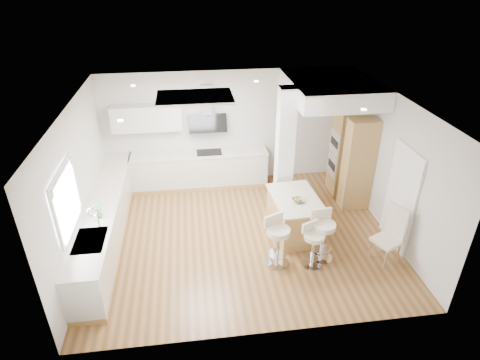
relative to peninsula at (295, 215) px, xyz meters
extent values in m
plane|color=olive|center=(-1.08, 0.03, -0.42)|extent=(6.00, 6.00, 0.00)
cube|color=white|center=(-1.08, 0.03, -0.42)|extent=(6.00, 5.00, 0.02)
cube|color=silver|center=(-1.08, 2.53, 0.98)|extent=(6.00, 0.04, 2.80)
cube|color=silver|center=(-4.08, 0.03, 0.98)|extent=(0.04, 5.00, 2.80)
cube|color=silver|center=(1.92, 0.03, 0.98)|extent=(0.04, 5.00, 2.80)
cube|color=white|center=(-1.88, 0.63, 2.36)|extent=(1.40, 0.95, 0.05)
cube|color=white|center=(-1.88, 0.63, 2.34)|extent=(1.25, 0.80, 0.03)
cylinder|color=white|center=(-3.08, 1.53, 2.37)|extent=(0.10, 0.10, 0.02)
cylinder|color=white|center=(-3.08, -0.47, 2.37)|extent=(0.10, 0.10, 0.02)
cylinder|color=white|center=(-0.58, 1.53, 2.37)|extent=(0.10, 0.10, 0.02)
cylinder|color=white|center=(0.92, 1.03, 2.37)|extent=(0.10, 0.10, 0.02)
cylinder|color=white|center=(0.92, -0.47, 2.37)|extent=(0.10, 0.10, 0.02)
cube|color=white|center=(-4.04, -0.87, 1.23)|extent=(0.03, 1.15, 0.95)
cube|color=white|center=(-4.03, -0.87, 1.74)|extent=(0.04, 1.28, 0.06)
cube|color=white|center=(-4.03, -0.87, 0.73)|extent=(0.04, 1.28, 0.06)
cube|color=white|center=(-4.03, -1.48, 1.23)|extent=(0.04, 0.06, 0.95)
cube|color=white|center=(-4.03, -0.26, 1.23)|extent=(0.04, 0.06, 0.95)
cube|color=#B8BBC0|center=(-4.02, -0.87, 1.66)|extent=(0.03, 1.18, 0.14)
cube|color=#484238|center=(1.90, -0.57, 0.58)|extent=(0.02, 0.90, 2.00)
cube|color=white|center=(1.89, -0.57, 0.58)|extent=(0.05, 1.00, 2.10)
cube|color=tan|center=(-3.78, 0.28, -0.37)|extent=(0.60, 4.50, 0.10)
cube|color=silver|center=(-3.78, 0.28, 0.06)|extent=(0.60, 4.50, 0.76)
cube|color=beige|center=(-3.78, 0.28, 0.46)|extent=(0.63, 4.50, 0.04)
cube|color=silver|center=(-3.78, -0.97, 0.47)|extent=(0.50, 0.75, 0.02)
cube|color=silver|center=(-3.78, -1.15, 0.42)|extent=(0.40, 0.34, 0.10)
cube|color=silver|center=(-3.78, -0.79, 0.42)|extent=(0.40, 0.34, 0.10)
cylinder|color=silver|center=(-3.66, -0.67, 0.66)|extent=(0.02, 0.02, 0.36)
torus|color=silver|center=(-3.73, -0.67, 0.84)|extent=(0.18, 0.02, 0.18)
imported|color=#418142|center=(-3.73, -0.32, 0.65)|extent=(0.17, 0.12, 0.33)
cube|color=tan|center=(-1.83, 2.23, -0.37)|extent=(3.30, 0.60, 0.10)
cube|color=silver|center=(-1.83, 2.23, 0.06)|extent=(3.30, 0.60, 0.76)
cube|color=beige|center=(-1.83, 2.23, 0.46)|extent=(3.33, 0.63, 0.04)
cube|color=black|center=(-1.58, 2.23, 0.49)|extent=(0.60, 0.40, 0.01)
cube|color=silver|center=(-2.98, 2.36, 1.38)|extent=(1.60, 0.34, 0.60)
cube|color=silver|center=(-1.58, 2.43, 1.73)|extent=(0.25, 0.18, 0.70)
cube|color=black|center=(-1.58, 2.35, 1.18)|extent=(0.90, 0.26, 0.44)
cube|color=white|center=(-0.03, 0.98, 0.98)|extent=(0.35, 0.35, 2.80)
cube|color=white|center=(1.02, 1.43, 2.18)|extent=(1.78, 2.20, 0.40)
cube|color=tan|center=(1.60, 1.53, 0.63)|extent=(0.62, 0.62, 2.10)
cube|color=tan|center=(1.60, 0.83, 0.63)|extent=(0.62, 0.40, 2.10)
cube|color=silver|center=(1.29, 1.53, 0.88)|extent=(0.02, 0.55, 0.55)
cube|color=silver|center=(1.29, 1.53, 0.30)|extent=(0.02, 0.55, 0.55)
cube|color=black|center=(1.28, 1.53, 0.88)|extent=(0.01, 0.45, 0.18)
cube|color=black|center=(1.28, 1.53, 0.30)|extent=(0.01, 0.45, 0.18)
cube|color=tan|center=(0.00, 0.00, -0.02)|extent=(0.91, 1.34, 0.79)
cube|color=beige|center=(0.00, 0.00, 0.39)|extent=(0.99, 1.42, 0.04)
imported|color=gray|center=(0.01, -0.14, 0.44)|extent=(0.25, 0.25, 0.06)
sphere|color=orange|center=(0.05, -0.13, 0.44)|extent=(0.07, 0.07, 0.06)
sphere|color=orange|center=(-0.03, -0.12, 0.44)|extent=(0.07, 0.07, 0.06)
sphere|color=olive|center=(0.01, -0.17, 0.44)|extent=(0.07, 0.07, 0.06)
cylinder|color=silver|center=(-0.56, -0.93, -0.40)|extent=(0.60, 0.60, 0.03)
cylinder|color=silver|center=(-0.56, -0.93, -0.06)|extent=(0.09, 0.09, 0.67)
cylinder|color=silver|center=(-0.56, -0.93, -0.19)|extent=(0.46, 0.46, 0.02)
cylinder|color=beige|center=(-0.56, -0.93, 0.32)|extent=(0.57, 0.57, 0.10)
cube|color=beige|center=(-0.62, -0.78, 0.47)|extent=(0.38, 0.21, 0.23)
cylinder|color=silver|center=(0.08, -1.04, -0.41)|extent=(0.52, 0.52, 0.03)
cylinder|color=silver|center=(0.08, -1.04, -0.11)|extent=(0.08, 0.08, 0.58)
cylinder|color=silver|center=(0.08, -1.04, -0.22)|extent=(0.40, 0.40, 0.01)
cylinder|color=beige|center=(0.08, -1.04, 0.23)|extent=(0.49, 0.49, 0.09)
cube|color=beige|center=(0.03, -0.91, 0.36)|extent=(0.33, 0.18, 0.20)
cylinder|color=silver|center=(0.30, -0.88, -0.40)|extent=(0.49, 0.49, 0.03)
cylinder|color=silver|center=(0.30, -0.88, -0.06)|extent=(0.08, 0.08, 0.67)
cylinder|color=silver|center=(0.30, -0.88, -0.19)|extent=(0.38, 0.38, 0.02)
cylinder|color=beige|center=(0.30, -0.88, 0.33)|extent=(0.46, 0.46, 0.10)
cube|color=beige|center=(0.29, -0.72, 0.48)|extent=(0.40, 0.08, 0.23)
cube|color=beige|center=(1.45, -1.11, 0.04)|extent=(0.59, 0.59, 0.06)
cube|color=beige|center=(1.62, -1.03, 0.37)|extent=(0.22, 0.40, 0.71)
cylinder|color=tan|center=(1.36, -1.34, -0.20)|extent=(0.05, 0.05, 0.43)
cylinder|color=tan|center=(1.21, -1.02, -0.20)|extent=(0.05, 0.05, 0.43)
cylinder|color=tan|center=(1.68, -1.20, -0.20)|extent=(0.05, 0.05, 0.43)
cylinder|color=tan|center=(1.53, -0.87, -0.20)|extent=(0.05, 0.05, 0.43)
camera|label=1|loc=(-2.00, -6.61, 4.58)|focal=30.00mm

